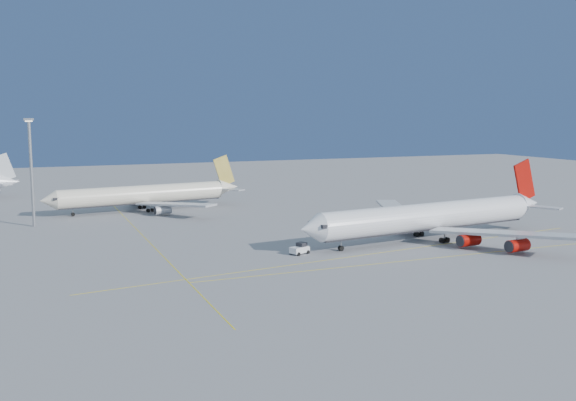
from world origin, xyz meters
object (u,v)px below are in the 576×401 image
object	(u,v)px
airliner_virgin	(434,217)
airliner_etihad	(147,194)
light_mast	(31,163)
pushback_tug	(300,249)

from	to	relation	value
airliner_virgin	airliner_etihad	bearing A→B (deg)	119.66
airliner_virgin	light_mast	distance (m)	100.43
pushback_tug	airliner_etihad	bearing A→B (deg)	80.42
airliner_etihad	pushback_tug	xyz separation A→B (m)	(18.42, -72.43, -3.73)
light_mast	pushback_tug	bearing A→B (deg)	-47.95
pushback_tug	light_mast	distance (m)	76.40
pushback_tug	light_mast	bearing A→B (deg)	108.20
pushback_tug	light_mast	size ratio (longest dim) A/B	0.17
light_mast	airliner_etihad	bearing A→B (deg)	27.94
airliner_virgin	pushback_tug	size ratio (longest dim) A/B	15.39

